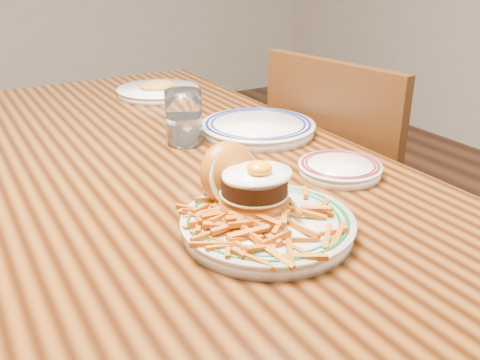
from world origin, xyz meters
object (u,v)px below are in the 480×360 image
table (162,192)px  main_plate (261,209)px  chair_right (351,205)px  side_plate (340,168)px

table → main_plate: main_plate is taller
table → chair_right: bearing=-0.7°
chair_right → main_plate: chair_right is taller
table → chair_right: (0.57, -0.01, -0.17)m
chair_right → side_plate: 0.49m
main_plate → side_plate: 0.28m
side_plate → table: bearing=125.8°
main_plate → chair_right: bearing=26.4°
chair_right → main_plate: (-0.56, -0.39, 0.29)m
main_plate → side_plate: main_plate is taller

